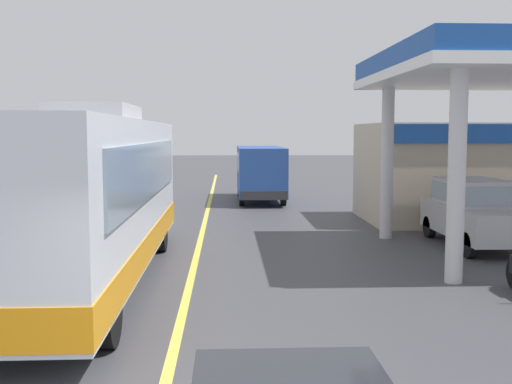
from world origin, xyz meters
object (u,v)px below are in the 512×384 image
Objects in this scene: coach_bus_main at (88,200)px; minibus_opposing_lane at (260,168)px; car_at_pump at (475,209)px; pedestrian_near_pump at (462,204)px.

coach_bus_main is 1.80× the size of minibus_opposing_lane.
car_at_pump is 12.74m from minibus_opposing_lane.
car_at_pump is (9.56, 3.66, -0.71)m from coach_bus_main.
coach_bus_main is at bearing -105.93° from minibus_opposing_lane.
car_at_pump is at bearing -101.13° from pedestrian_near_pump.
car_at_pump is at bearing -65.88° from minibus_opposing_lane.
minibus_opposing_lane is at bearing 119.58° from pedestrian_near_pump.
coach_bus_main is 10.26m from car_at_pump.
car_at_pump reaches higher than pedestrian_near_pump.
car_at_pump is at bearing 20.93° from coach_bus_main.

